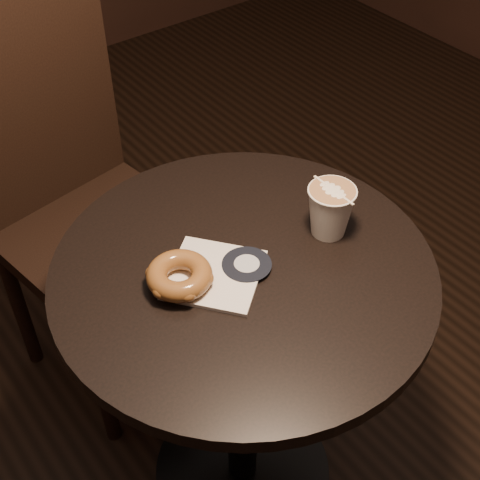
# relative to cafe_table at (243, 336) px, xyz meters

# --- Properties ---
(cafe_table) EXTENTS (0.70, 0.70, 0.75)m
(cafe_table) POSITION_rel_cafe_table_xyz_m (0.00, 0.00, 0.00)
(cafe_table) COLOR black
(cafe_table) RESTS_ON ground
(chair) EXTENTS (0.49, 0.49, 1.09)m
(chair) POSITION_rel_cafe_table_xyz_m (-0.07, 0.60, 0.06)
(chair) COLOR black
(chair) RESTS_ON ground
(pastry_bag) EXTENTS (0.22, 0.22, 0.01)m
(pastry_bag) POSITION_rel_cafe_table_xyz_m (-0.06, 0.01, 0.20)
(pastry_bag) COLOR silver
(pastry_bag) RESTS_ON cafe_table
(doughnut) EXTENTS (0.12, 0.12, 0.04)m
(doughnut) POSITION_rel_cafe_table_xyz_m (-0.12, 0.03, 0.23)
(doughnut) COLOR brown
(doughnut) RESTS_ON pastry_bag
(latte_cup) EXTENTS (0.09, 0.09, 0.10)m
(latte_cup) POSITION_rel_cafe_table_xyz_m (0.19, -0.02, 0.25)
(latte_cup) COLOR silver
(latte_cup) RESTS_ON cafe_table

